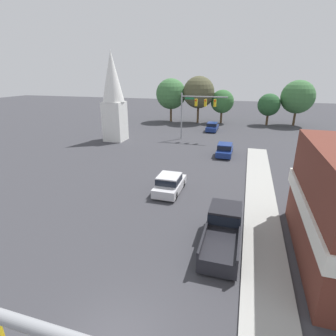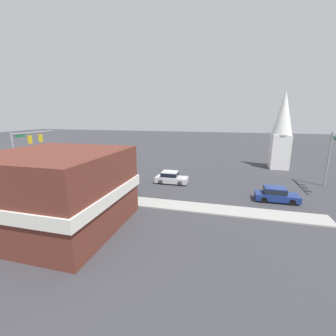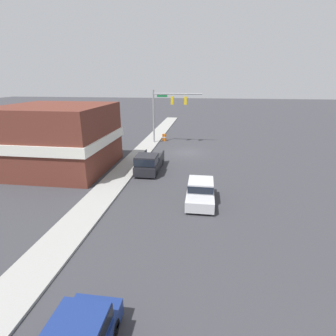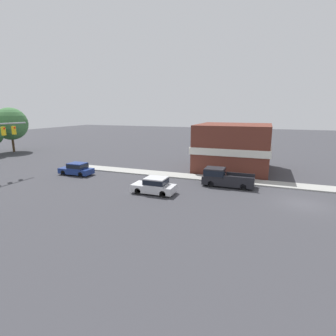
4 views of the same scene
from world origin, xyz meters
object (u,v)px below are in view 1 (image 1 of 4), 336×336
Objects in this scene: car_oncoming at (225,149)px; car_distant at (212,127)px; car_lead at (170,183)px; pickup_truck_parked at (223,229)px.

car_distant is (-3.55, 14.73, -0.01)m from car_oncoming.
car_distant is (-0.01, 27.18, -0.04)m from car_lead.
car_distant is at bearing -76.45° from car_oncoming.
car_lead is 0.98× the size of car_oncoming.
car_oncoming is at bearing 74.13° from car_lead.
pickup_truck_parked reaches higher than car_distant.
car_oncoming is at bearing -76.45° from car_distant.
car_lead is at bearing -89.97° from car_distant.
car_lead is at bearing 130.69° from pickup_truck_parked.
pickup_truck_parked is at bearing -49.31° from car_lead.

